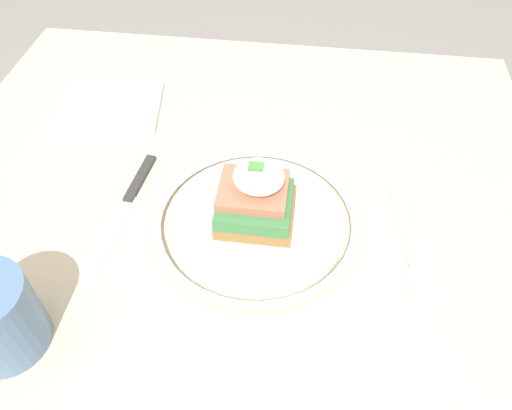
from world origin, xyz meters
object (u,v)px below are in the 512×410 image
object	(u,v)px
plate	(256,220)
fork	(407,245)
knife	(128,201)
napkin	(111,107)
sandwich	(256,198)

from	to	relation	value
plate	fork	xyz separation A→B (m)	(-0.18, 0.01, -0.01)
knife	plate	bearing A→B (deg)	174.66
plate	knife	size ratio (longest dim) A/B	1.24
knife	napkin	world-z (taller)	same
fork	sandwich	bearing A→B (deg)	-3.32
fork	knife	xyz separation A→B (m)	(0.34, -0.02, 0.00)
sandwich	fork	world-z (taller)	sandwich
sandwich	knife	bearing A→B (deg)	-4.85
plate	fork	world-z (taller)	plate
fork	napkin	bearing A→B (deg)	-26.00
knife	napkin	distance (m)	0.20
plate	knife	distance (m)	0.16
sandwich	fork	size ratio (longest dim) A/B	0.78
knife	sandwich	bearing A→B (deg)	175.15
sandwich	napkin	bearing A→B (deg)	-38.68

